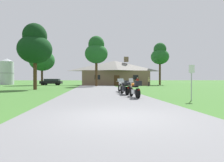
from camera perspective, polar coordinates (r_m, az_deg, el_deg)
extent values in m
plane|color=#386628|center=(25.94, -4.30, -2.32)|extent=(500.00, 500.00, 0.00)
cube|color=slate|center=(23.94, -4.17, -2.49)|extent=(6.40, 80.00, 0.06)
cylinder|color=black|center=(13.36, 5.93, -3.34)|extent=(0.16, 0.65, 0.64)
cylinder|color=black|center=(12.00, 7.92, -3.78)|extent=(0.21, 0.65, 0.64)
cube|color=silver|center=(12.66, 6.90, -3.28)|extent=(0.31, 0.58, 0.30)
ellipsoid|color=orange|center=(12.88, 6.55, -1.21)|extent=(0.34, 0.54, 0.26)
cube|color=black|center=(12.45, 7.18, -1.68)|extent=(0.32, 0.54, 0.10)
cylinder|color=silver|center=(13.30, 5.99, -0.34)|extent=(0.66, 0.09, 0.03)
cylinder|color=silver|center=(13.35, 5.93, -1.80)|extent=(0.08, 0.24, 0.73)
cube|color=#B2BCC6|center=(13.39, 5.86, 0.27)|extent=(0.33, 0.14, 0.27)
sphere|color=silver|center=(13.30, 5.99, -0.94)|extent=(0.11, 0.11, 0.11)
cube|color=black|center=(11.92, 8.00, -0.72)|extent=(0.43, 0.39, 0.32)
cube|color=red|center=(11.77, 8.27, -2.76)|extent=(0.14, 0.04, 0.06)
cylinder|color=silver|center=(12.35, 8.06, -4.12)|extent=(0.12, 0.55, 0.07)
cylinder|color=black|center=(15.95, 3.07, -2.72)|extent=(0.19, 0.65, 0.64)
cylinder|color=black|center=(14.57, 4.68, -3.02)|extent=(0.24, 0.65, 0.64)
cube|color=silver|center=(15.24, 3.86, -2.64)|extent=(0.33, 0.59, 0.30)
ellipsoid|color=black|center=(15.47, 3.58, -0.93)|extent=(0.37, 0.55, 0.26)
cube|color=black|center=(15.03, 4.09, -1.31)|extent=(0.35, 0.55, 0.10)
cylinder|color=silver|center=(15.88, 3.12, -0.20)|extent=(0.66, 0.12, 0.03)
cylinder|color=silver|center=(15.93, 3.08, -1.42)|extent=(0.09, 0.24, 0.73)
cube|color=#B2BCC6|center=(15.98, 3.02, 0.30)|extent=(0.33, 0.15, 0.27)
sphere|color=silver|center=(15.89, 3.12, -0.71)|extent=(0.11, 0.11, 0.11)
cube|color=black|center=(14.50, 4.74, -0.51)|extent=(0.44, 0.41, 0.32)
cube|color=red|center=(14.35, 4.95, -2.18)|extent=(0.14, 0.05, 0.06)
cylinder|color=silver|center=(14.93, 4.81, -3.32)|extent=(0.14, 0.55, 0.07)
cube|color=black|center=(14.53, 3.64, -2.32)|extent=(0.25, 0.42, 0.36)
cube|color=black|center=(14.69, 5.58, -2.29)|extent=(0.25, 0.42, 0.36)
cylinder|color=black|center=(18.73, 2.24, -2.24)|extent=(0.17, 0.65, 0.64)
cylinder|color=black|center=(17.34, 3.38, -2.46)|extent=(0.22, 0.65, 0.64)
cube|color=silver|center=(18.01, 2.80, -2.16)|extent=(0.31, 0.58, 0.30)
ellipsoid|color=silver|center=(18.25, 2.60, -0.71)|extent=(0.35, 0.55, 0.26)
cube|color=black|center=(17.80, 2.96, -1.03)|extent=(0.33, 0.55, 0.10)
cylinder|color=silver|center=(18.67, 2.27, -0.10)|extent=(0.66, 0.10, 0.03)
cylinder|color=silver|center=(18.72, 2.24, -1.14)|extent=(0.08, 0.24, 0.73)
cube|color=#B2BCC6|center=(18.77, 2.19, 0.33)|extent=(0.33, 0.14, 0.27)
sphere|color=silver|center=(18.67, 2.27, -0.53)|extent=(0.11, 0.11, 0.11)
cube|color=#B7B7BC|center=(17.27, 3.42, -0.35)|extent=(0.43, 0.40, 0.32)
cube|color=red|center=(17.12, 3.57, -1.75)|extent=(0.14, 0.04, 0.06)
cylinder|color=silver|center=(17.69, 3.55, -2.73)|extent=(0.12, 0.55, 0.07)
cube|color=brown|center=(40.87, 0.89, 0.89)|extent=(14.01, 6.39, 3.12)
pyramid|color=gray|center=(40.98, 0.89, 4.65)|extent=(14.85, 6.77, 2.24)
cube|color=brown|center=(41.48, 4.38, 6.64)|extent=(0.90, 0.90, 1.10)
cube|color=#472D19|center=(37.67, 1.47, 0.15)|extent=(1.10, 0.08, 2.10)
cube|color=black|center=(37.38, -4.51, 1.17)|extent=(1.10, 0.06, 0.90)
cube|color=black|center=(38.37, 7.29, 1.15)|extent=(1.10, 0.06, 0.90)
cylinder|color=#75664C|center=(37.57, 7.70, -0.80)|extent=(0.14, 0.14, 0.86)
cylinder|color=#75664C|center=(37.54, 7.98, -0.80)|extent=(0.14, 0.14, 0.86)
cube|color=#A8231E|center=(37.55, 7.84, 0.28)|extent=(0.42, 0.34, 0.56)
cylinder|color=#A8231E|center=(37.58, 7.49, 0.25)|extent=(0.09, 0.09, 0.58)
cylinder|color=#A8231E|center=(37.51, 8.19, 0.25)|extent=(0.09, 0.09, 0.58)
sphere|color=tan|center=(37.55, 7.84, 0.92)|extent=(0.21, 0.21, 0.21)
cylinder|color=#B2AD99|center=(37.55, 7.84, 1.07)|extent=(0.22, 0.22, 0.05)
cylinder|color=black|center=(35.33, 11.24, -0.89)|extent=(0.14, 0.14, 0.86)
cylinder|color=black|center=(35.15, 11.17, -0.89)|extent=(0.14, 0.14, 0.86)
cube|color=tan|center=(35.23, 11.20, 0.26)|extent=(0.38, 0.42, 0.56)
cylinder|color=tan|center=(35.45, 11.30, 0.23)|extent=(0.09, 0.09, 0.58)
cylinder|color=tan|center=(35.01, 11.11, 0.23)|extent=(0.09, 0.09, 0.58)
sphere|color=tan|center=(35.23, 11.21, 0.95)|extent=(0.21, 0.21, 0.21)
cylinder|color=#B2AD99|center=(35.23, 11.21, 1.11)|extent=(0.22, 0.22, 0.05)
cylinder|color=#9EA0A5|center=(12.00, 23.23, -0.61)|extent=(0.06, 0.06, 2.10)
cube|color=silver|center=(12.00, 23.29, 3.45)|extent=(0.36, 0.02, 0.48)
cylinder|color=#422D19|center=(43.68, -20.72, 1.40)|extent=(0.44, 0.44, 3.99)
ellipsoid|color=#1E5623|center=(43.88, -20.74, 5.98)|extent=(5.47, 5.47, 4.65)
ellipsoid|color=#1B4E20|center=(44.15, -20.75, 8.80)|extent=(3.83, 3.83, 4.10)
cylinder|color=#422D19|center=(33.74, -4.84, 2.40)|extent=(0.44, 0.44, 4.80)
ellipsoid|color=#1E5623|center=(34.05, -4.84, 8.37)|extent=(4.14, 4.14, 3.52)
ellipsoid|color=#1B4E20|center=(34.31, -4.84, 11.11)|extent=(2.90, 2.90, 3.10)
cylinder|color=#422D19|center=(25.04, -22.58, 1.99)|extent=(0.44, 0.44, 3.89)
ellipsoid|color=#0F3314|center=(25.31, -22.60, 8.99)|extent=(4.16, 4.16, 3.54)
ellipsoid|color=black|center=(25.61, -22.61, 12.68)|extent=(2.91, 2.91, 3.12)
cylinder|color=#422D19|center=(44.10, 14.51, 2.32)|extent=(0.44, 0.44, 5.39)
ellipsoid|color=#1E5623|center=(44.39, 14.52, 7.26)|extent=(4.12, 4.12, 3.50)
ellipsoid|color=#1B4E20|center=(44.62, 14.53, 9.36)|extent=(2.88, 2.88, 3.09)
cylinder|color=#B2B7BC|center=(51.05, -29.56, 2.11)|extent=(2.97, 2.97, 5.55)
cone|color=#999EA3|center=(51.24, -29.57, 5.62)|extent=(3.03, 3.03, 0.74)
cylinder|color=gray|center=(51.05, -29.56, 2.11)|extent=(3.06, 3.06, 0.15)
cube|color=black|center=(43.18, -18.17, -0.40)|extent=(4.75, 2.24, 0.60)
cube|color=black|center=(43.12, -17.92, 0.31)|extent=(3.35, 1.90, 0.48)
cylinder|color=black|center=(42.84, -20.33, -0.82)|extent=(0.66, 0.28, 0.64)
cylinder|color=black|center=(44.43, -19.60, -0.77)|extent=(0.66, 0.28, 0.64)
cylinder|color=black|center=(41.97, -16.66, -0.83)|extent=(0.66, 0.28, 0.64)
cylinder|color=black|center=(43.60, -16.05, -0.78)|extent=(0.66, 0.28, 0.64)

